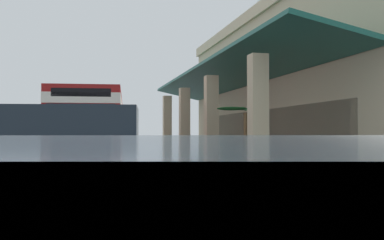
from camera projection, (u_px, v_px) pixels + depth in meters
ground at (256, 160)px, 25.87m from camera, size 120.00×120.00×0.00m
curb_strip at (172, 161)px, 23.49m from camera, size 28.14×0.50×0.12m
plaza_building at (346, 87)px, 25.70m from camera, size 23.75×14.45×7.92m
transit_bus at (93, 125)px, 21.01m from camera, size 11.38×3.45×3.34m
parked_suv_silver at (53, 158)px, 8.84m from camera, size 3.11×5.01×1.97m
pedestrian at (76, 153)px, 13.57m from camera, size 0.43×0.57×1.61m
potted_palm at (246, 157)px, 17.36m from camera, size 2.17×1.94×2.49m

